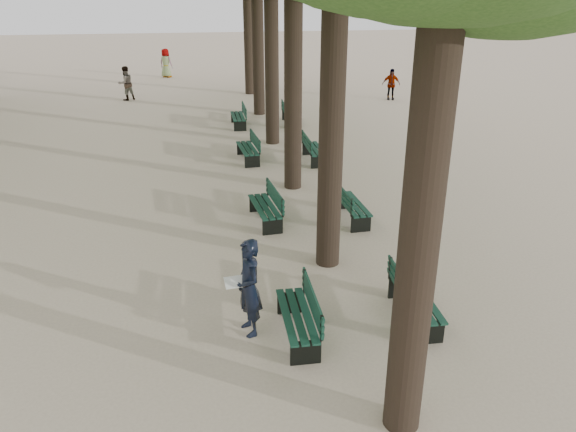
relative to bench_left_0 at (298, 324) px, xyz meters
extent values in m
plane|color=beige|center=(-0.37, -0.31, -0.27)|extent=(120.00, 120.00, 0.00)
cylinder|color=#33261C|center=(1.13, -2.31, 3.48)|extent=(0.52, 0.52, 7.50)
cylinder|color=#33261C|center=(1.13, 2.69, 3.48)|extent=(0.52, 0.52, 7.50)
cylinder|color=#33261C|center=(1.13, 7.69, 3.48)|extent=(0.52, 0.52, 7.50)
cylinder|color=#33261C|center=(1.13, 12.69, 3.48)|extent=(0.52, 0.52, 7.50)
cylinder|color=#33261C|center=(1.13, 17.69, 3.48)|extent=(0.52, 0.52, 7.50)
cylinder|color=#33261C|center=(1.13, 22.69, 3.48)|extent=(0.52, 0.52, 7.50)
cube|color=black|center=(-0.02, 0.00, -0.05)|extent=(0.53, 1.80, 0.45)
cube|color=black|center=(-0.02, 0.00, 0.18)|extent=(0.55, 1.80, 0.04)
cube|color=black|center=(0.26, 0.00, 0.45)|extent=(0.05, 1.80, 0.40)
cube|color=black|center=(-0.02, 5.14, -0.05)|extent=(0.73, 1.85, 0.45)
cube|color=black|center=(-0.02, 5.14, 0.18)|extent=(0.75, 1.85, 0.04)
cube|color=black|center=(0.26, 5.18, 0.45)|extent=(0.26, 1.79, 0.40)
cube|color=black|center=(-0.02, 10.54, -0.05)|extent=(0.70, 1.84, 0.45)
cube|color=black|center=(-0.02, 10.54, 0.18)|extent=(0.72, 1.84, 0.04)
cube|color=black|center=(0.26, 10.56, 0.45)|extent=(0.22, 1.80, 0.40)
cube|color=black|center=(-0.02, 15.44, -0.05)|extent=(0.55, 1.81, 0.45)
cube|color=black|center=(-0.02, 15.44, 0.18)|extent=(0.57, 1.81, 0.04)
cube|color=black|center=(0.26, 15.44, 0.45)|extent=(0.07, 1.80, 0.40)
cube|color=black|center=(2.28, 0.23, -0.05)|extent=(0.54, 1.81, 0.45)
cube|color=black|center=(2.28, 0.23, 0.18)|extent=(0.56, 1.81, 0.04)
cube|color=black|center=(2.00, 0.24, 0.45)|extent=(0.06, 1.80, 0.40)
cube|color=black|center=(2.28, 4.96, -0.05)|extent=(0.64, 1.83, 0.45)
cube|color=black|center=(2.28, 4.96, 0.18)|extent=(0.65, 1.83, 0.04)
cube|color=black|center=(2.00, 4.94, 0.45)|extent=(0.16, 1.80, 0.40)
cube|color=black|center=(2.28, 10.13, -0.05)|extent=(0.54, 1.81, 0.45)
cube|color=black|center=(2.28, 10.13, 0.18)|extent=(0.56, 1.81, 0.04)
cube|color=black|center=(2.00, 10.13, 0.45)|extent=(0.06, 1.80, 0.40)
cube|color=black|center=(2.28, 15.55, -0.05)|extent=(0.55, 1.81, 0.45)
cube|color=black|center=(2.28, 15.55, 0.18)|extent=(0.57, 1.81, 0.04)
cube|color=black|center=(2.00, 15.55, 0.45)|extent=(0.07, 1.80, 0.40)
imported|color=black|center=(-0.83, 0.28, 0.64)|extent=(0.56, 0.81, 1.83)
cube|color=white|center=(-1.08, 0.28, 0.78)|extent=(0.37, 0.29, 0.12)
imported|color=#262628|center=(-3.65, 28.88, 0.61)|extent=(0.92, 0.75, 1.77)
imported|color=#262628|center=(8.24, 19.98, 0.52)|extent=(0.96, 0.44, 1.58)
imported|color=#262628|center=(-5.35, 21.92, 0.59)|extent=(0.88, 0.77, 1.72)
camera|label=1|loc=(-1.42, -8.29, 5.69)|focal=35.00mm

